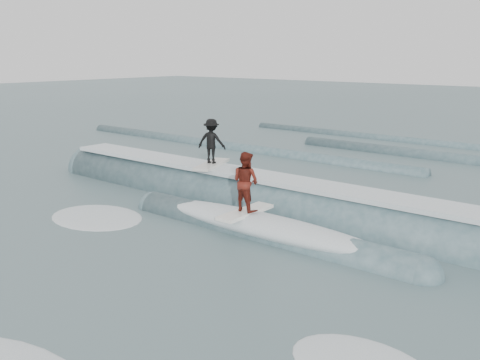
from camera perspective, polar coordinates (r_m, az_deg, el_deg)
The scene contains 6 objects.
ground at distance 13.63m, azimuth -13.65°, elevation -8.30°, with size 160.00×160.00×0.00m, color #405A5D.
breaking_wave at distance 17.22m, azimuth 2.11°, elevation -3.17°, with size 20.30×3.83×2.09m.
surfer_black at distance 18.57m, azimuth -3.05°, elevation 3.89°, with size 1.17×2.07×1.64m.
surfer_red at distance 14.95m, azimuth 0.61°, elevation -0.52°, with size 0.87×2.01×1.79m.
whitewater at distance 12.10m, azimuth -16.17°, elevation -11.30°, with size 12.92×8.54×0.10m.
far_swells at distance 27.86m, azimuth 15.61°, elevation 2.62°, with size 35.71×8.65×0.80m.
Camera 1 is at (10.25, -7.51, 4.94)m, focal length 40.00 mm.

